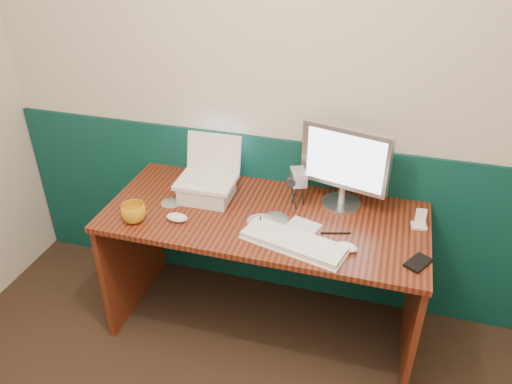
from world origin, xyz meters
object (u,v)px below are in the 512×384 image
(monitor, at_px, (345,167))
(desk, at_px, (264,273))
(keyboard, at_px, (294,243))
(camcorder, at_px, (298,190))
(laptop, at_px, (205,163))
(mug, at_px, (134,213))

(monitor, bearing_deg, desk, -136.26)
(keyboard, relative_size, camcorder, 2.52)
(laptop, xyz_separation_m, mug, (-0.26, -0.30, -0.16))
(desk, bearing_deg, laptop, 168.15)
(laptop, height_order, mug, laptop)
(monitor, bearing_deg, keyboard, -97.37)
(monitor, xyz_separation_m, keyboard, (-0.16, -0.40, -0.21))
(laptop, distance_m, mug, 0.43)
(mug, bearing_deg, monitor, 24.34)
(laptop, bearing_deg, mug, -132.82)
(laptop, xyz_separation_m, keyboard, (0.52, -0.27, -0.20))
(keyboard, bearing_deg, mug, -163.49)
(keyboard, bearing_deg, camcorder, 113.89)
(monitor, height_order, camcorder, monitor)
(desk, height_order, camcorder, camcorder)
(monitor, bearing_deg, mug, -141.23)
(laptop, xyz_separation_m, monitor, (0.68, 0.13, 0.01))
(monitor, relative_size, keyboard, 0.93)
(mug, bearing_deg, camcorder, 26.23)
(mug, height_order, camcorder, camcorder)
(camcorder, bearing_deg, keyboard, -103.23)
(desk, relative_size, monitor, 3.60)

